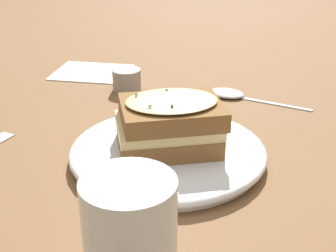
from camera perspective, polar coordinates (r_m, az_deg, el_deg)
name	(u,v)px	position (r m, az deg, el deg)	size (l,w,h in m)	color
ground_plane	(152,164)	(0.61, -2.02, -4.70)	(2.40, 2.40, 0.00)	brown
dinner_plate	(168,152)	(0.61, 0.00, -3.18)	(0.26, 0.26, 0.02)	white
sandwich	(170,123)	(0.59, 0.20, 0.32)	(0.15, 0.12, 0.07)	brown
water_glass	(131,245)	(0.38, -4.56, -14.24)	(0.07, 0.07, 0.12)	silver
spoon	(232,94)	(0.83, 7.82, 3.86)	(0.17, 0.11, 0.01)	silver
napkin	(92,72)	(0.95, -9.25, 6.55)	(0.15, 0.12, 0.00)	white
condiment_pot	(127,80)	(0.85, -5.05, 5.64)	(0.05, 0.05, 0.04)	gray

